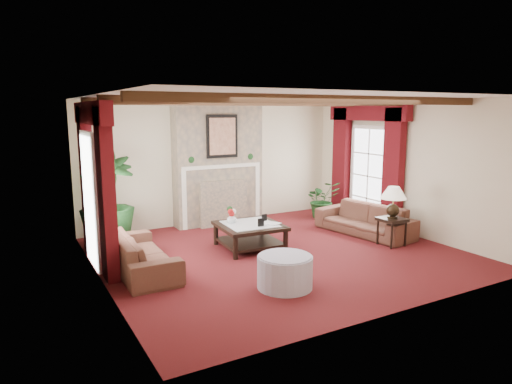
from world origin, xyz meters
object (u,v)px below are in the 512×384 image
sofa_left (141,247)px  sofa_right (365,215)px  ottoman (285,272)px  potted_palm (108,220)px  coffee_table (250,236)px  side_table (392,232)px

sofa_left → sofa_right: bearing=-89.4°
sofa_left → ottoman: sofa_left is taller
potted_palm → coffee_table: bearing=-33.1°
sofa_right → coffee_table: size_ratio=1.92×
coffee_table → side_table: bearing=-21.1°
sofa_left → ottoman: bearing=-135.4°
coffee_table → ottoman: 1.96m
ottoman → potted_palm: bearing=117.6°
sofa_left → side_table: bearing=-100.3°
side_table → ottoman: (-2.86, -0.78, -0.03)m
side_table → sofa_right: bearing=82.2°
side_table → ottoman: bearing=-164.8°
potted_palm → coffee_table: 2.66m
sofa_left → side_table: 4.55m
sofa_right → potted_palm: potted_palm is taller
coffee_table → side_table: (2.40, -1.13, 0.04)m
sofa_left → coffee_table: bearing=-82.6°
potted_palm → ottoman: (1.75, -3.35, -0.26)m
ottoman → side_table: bearing=15.2°
sofa_left → coffee_table: size_ratio=1.81×
sofa_right → potted_palm: bearing=-118.8°
sofa_left → side_table: sofa_left is taller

